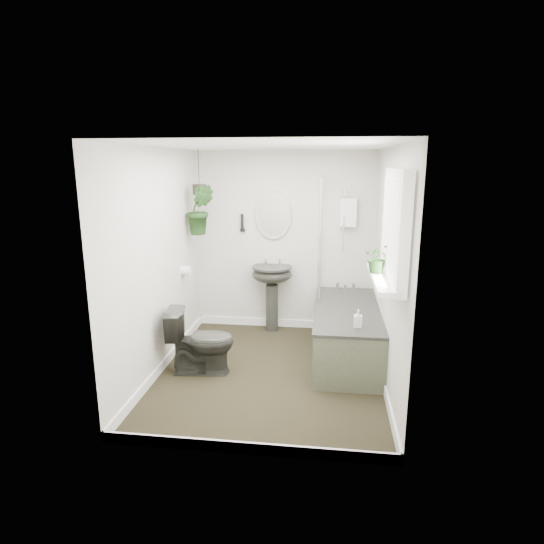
# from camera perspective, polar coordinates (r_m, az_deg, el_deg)

# --- Properties ---
(floor) EXTENTS (2.30, 2.80, 0.02)m
(floor) POSITION_cam_1_polar(r_m,az_deg,el_deg) (4.89, -0.23, -12.57)
(floor) COLOR #2B2916
(floor) RESTS_ON ground
(ceiling) EXTENTS (2.30, 2.80, 0.02)m
(ceiling) POSITION_cam_1_polar(r_m,az_deg,el_deg) (4.40, -0.25, 15.70)
(ceiling) COLOR white
(ceiling) RESTS_ON ground
(wall_back) EXTENTS (2.30, 0.02, 2.30)m
(wall_back) POSITION_cam_1_polar(r_m,az_deg,el_deg) (5.88, 1.54, 3.79)
(wall_back) COLOR beige
(wall_back) RESTS_ON ground
(wall_front) EXTENTS (2.30, 0.02, 2.30)m
(wall_front) POSITION_cam_1_polar(r_m,az_deg,el_deg) (3.16, -3.55, -4.77)
(wall_front) COLOR beige
(wall_front) RESTS_ON ground
(wall_left) EXTENTS (0.02, 2.80, 2.30)m
(wall_left) POSITION_cam_1_polar(r_m,az_deg,el_deg) (4.79, -14.13, 1.15)
(wall_left) COLOR beige
(wall_left) RESTS_ON ground
(wall_right) EXTENTS (0.02, 2.80, 2.30)m
(wall_right) POSITION_cam_1_polar(r_m,az_deg,el_deg) (4.51, 14.54, 0.37)
(wall_right) COLOR beige
(wall_right) RESTS_ON ground
(skirting) EXTENTS (2.30, 2.80, 0.10)m
(skirting) POSITION_cam_1_polar(r_m,az_deg,el_deg) (4.87, -0.23, -11.94)
(skirting) COLOR white
(skirting) RESTS_ON floor
(bathtub) EXTENTS (0.72, 1.72, 0.58)m
(bathtub) POSITION_cam_1_polar(r_m,az_deg,el_deg) (5.20, 9.34, -7.52)
(bathtub) COLOR #262622
(bathtub) RESTS_ON floor
(bath_screen) EXTENTS (0.04, 0.72, 1.40)m
(bath_screen) POSITION_cam_1_polar(r_m,az_deg,el_deg) (5.42, 6.07, 4.28)
(bath_screen) COLOR silver
(bath_screen) RESTS_ON bathtub
(shower_box) EXTENTS (0.20, 0.10, 0.35)m
(shower_box) POSITION_cam_1_polar(r_m,az_deg,el_deg) (5.73, 9.54, 7.39)
(shower_box) COLOR white
(shower_box) RESTS_ON wall_back
(oval_mirror) EXTENTS (0.46, 0.03, 0.62)m
(oval_mirror) POSITION_cam_1_polar(r_m,az_deg,el_deg) (5.81, 0.16, 7.16)
(oval_mirror) COLOR #C3AB91
(oval_mirror) RESTS_ON wall_back
(wall_sconce) EXTENTS (0.04, 0.04, 0.22)m
(wall_sconce) POSITION_cam_1_polar(r_m,az_deg,el_deg) (5.87, -3.75, 6.21)
(wall_sconce) COLOR black
(wall_sconce) RESTS_ON wall_back
(toilet_roll_holder) EXTENTS (0.11, 0.11, 0.11)m
(toilet_roll_holder) POSITION_cam_1_polar(r_m,az_deg,el_deg) (5.47, -10.77, 0.14)
(toilet_roll_holder) COLOR white
(toilet_roll_holder) RESTS_ON wall_left
(window_recess) EXTENTS (0.08, 1.00, 0.90)m
(window_recess) POSITION_cam_1_polar(r_m,az_deg,el_deg) (3.73, 15.23, 5.47)
(window_recess) COLOR white
(window_recess) RESTS_ON wall_right
(window_sill) EXTENTS (0.18, 1.00, 0.04)m
(window_sill) POSITION_cam_1_polar(r_m,az_deg,el_deg) (3.80, 13.79, -0.77)
(window_sill) COLOR white
(window_sill) RESTS_ON wall_right
(window_blinds) EXTENTS (0.01, 0.86, 0.76)m
(window_blinds) POSITION_cam_1_polar(r_m,az_deg,el_deg) (3.72, 14.54, 5.50)
(window_blinds) COLOR white
(window_blinds) RESTS_ON wall_right
(toilet) EXTENTS (0.72, 0.46, 0.69)m
(toilet) POSITION_cam_1_polar(r_m,az_deg,el_deg) (4.83, -8.92, -8.51)
(toilet) COLOR #262622
(toilet) RESTS_ON floor
(pedestal_sink) EXTENTS (0.57, 0.50, 0.87)m
(pedestal_sink) POSITION_cam_1_polar(r_m,az_deg,el_deg) (5.90, -0.01, -3.33)
(pedestal_sink) COLOR #262622
(pedestal_sink) RESTS_ON floor
(sill_plant) EXTENTS (0.26, 0.23, 0.26)m
(sill_plant) POSITION_cam_1_polar(r_m,az_deg,el_deg) (3.87, 13.18, 1.77)
(sill_plant) COLOR black
(sill_plant) RESTS_ON window_sill
(hanging_plant) EXTENTS (0.38, 0.33, 0.60)m
(hanging_plant) POSITION_cam_1_polar(r_m,az_deg,el_deg) (5.55, -9.01, 7.73)
(hanging_plant) COLOR black
(hanging_plant) RESTS_ON ceiling
(soap_bottle) EXTENTS (0.08, 0.08, 0.18)m
(soap_bottle) POSITION_cam_1_polar(r_m,az_deg,el_deg) (4.52, 10.73, -5.75)
(soap_bottle) COLOR black
(soap_bottle) RESTS_ON bathtub
(hanging_pot) EXTENTS (0.16, 0.16, 0.12)m
(hanging_pot) POSITION_cam_1_polar(r_m,az_deg,el_deg) (5.54, -9.10, 10.20)
(hanging_pot) COLOR black
(hanging_pot) RESTS_ON ceiling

